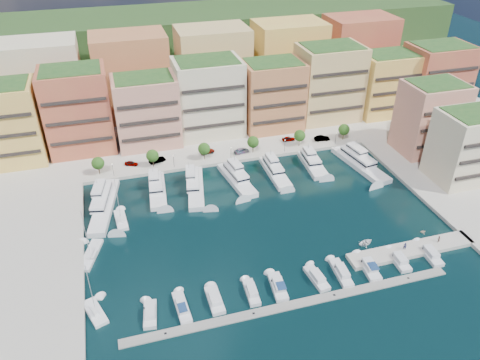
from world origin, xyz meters
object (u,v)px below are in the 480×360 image
Objects in this scene: tree_4 at (300,136)px; tender_0 at (366,243)px; cruiser_2 at (215,300)px; cruiser_0 at (150,314)px; yacht_1 at (157,189)px; sailboat_1 at (91,255)px; person_0 at (405,246)px; tree_5 at (344,130)px; lamppost_3 at (285,144)px; yacht_0 at (104,203)px; yacht_5 at (312,163)px; tree_0 at (98,163)px; cruiser_3 at (252,292)px; car_5 at (322,138)px; sailboat_2 at (121,220)px; person_1 at (439,239)px; car_2 at (207,151)px; car_0 at (131,163)px; tree_1 at (152,156)px; lamppost_0 at (113,168)px; car_4 at (289,139)px; car_1 at (157,160)px; cruiser_5 at (317,278)px; yacht_6 at (359,162)px; lamppost_1 at (174,159)px; car_3 at (241,151)px; cruiser_4 at (278,287)px; cruiser_6 at (341,273)px; yacht_2 at (195,185)px; cruiser_7 at (368,267)px; yacht_4 at (274,171)px; cruiser_1 at (182,307)px; cruiser_9 at (429,254)px; tree_3 at (253,142)px; tender_3 at (423,232)px; lamppost_2 at (231,151)px; sailboat_0 at (95,313)px; yacht_3 at (236,177)px; cruiser_8 at (399,260)px.

tree_4 is 50.30m from tender_0.
cruiser_0 is at bearing 179.98° from cruiser_2.
yacht_1 is 1.40× the size of sailboat_1.
cruiser_2 is at bearing 51.88° from person_0.
lamppost_3 is at bearing -174.03° from tree_5.
lamppost_3 is at bearing 13.43° from yacht_0.
tree_0 is at bearing 169.48° from yacht_5.
cruiser_3 is 1.47× the size of car_5.
sailboat_2 reaches higher than person_1.
lamppost_3 is 0.86× the size of car_2.
tree_1 is at bearing -89.28° from car_0.
tree_5 is 77.23m from cruiser_3.
lamppost_0 is 58.39m from car_4.
cruiser_5 is at bearing -173.88° from car_1.
yacht_6 is 2.97× the size of cruiser_5.
car_3 is (22.33, 2.98, -2.08)m from lamppost_1.
yacht_6 is at bearing 45.19° from cruiser_4.
cruiser_6 is at bearing -122.65° from yacht_6.
yacht_2 is 19.46m from car_2.
yacht_1 is 2.46× the size of cruiser_0.
sailboat_2 reaches higher than tree_5.
cruiser_7 is (57.14, -58.12, -4.17)m from tree_0.
cruiser_1 is at bearing -128.92° from yacht_4.
person_0 is (68.13, -55.34, -2.78)m from tree_0.
lamppost_3 is at bearing 47.98° from cruiser_0.
cruiser_9 is at bearing -38.01° from yacht_1.
tree_3 is 1.42× the size of car_0.
yacht_2 is at bearing -177.05° from yacht_4.
car_5 is (9.31, 13.14, 0.64)m from yacht_5.
yacht_0 is 5.25× the size of car_2.
tender_3 is (72.52, -26.09, 0.09)m from sailboat_2.
cruiser_6 is (49.77, -42.09, -0.66)m from yacht_0.
lamppost_0 is 58.47m from cruiser_2.
person_0 is (10.13, -53.04, -1.86)m from lamppost_3.
lamppost_1 is 12.86m from yacht_2.
tree_1 is at bearing 0.00° from tree_0.
lamppost_3 is 0.81× the size of car_3.
cruiser_9 is at bearing -164.06° from car_4.
cruiser_6 is at bearing 111.08° from tender_0.
lamppost_2 is 1.10× the size of tender_0.
cruiser_2 is at bearing 179.90° from cruiser_4.
yacht_0 is 3.31× the size of cruiser_2.
yacht_6 is 15.78× the size of tender_3.
sailboat_2 reaches higher than lamppost_3.
lamppost_0 is at bearing 114.37° from cruiser_3.
yacht_1 is at bearing -93.02° from tree_1.
sailboat_0 is 87.55m from car_4.
car_0 is at bearing 174.26° from lamppost_3.
yacht_3 is 2.26× the size of cruiser_1.
cruiser_8 is at bearing -174.86° from car_3.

